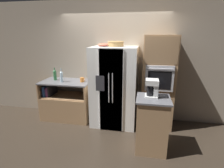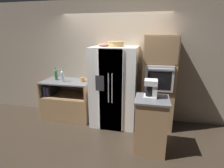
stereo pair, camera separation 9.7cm
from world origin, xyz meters
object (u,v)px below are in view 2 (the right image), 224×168
Objects in this scene: wicker_basket at (116,44)px; coffee_maker at (152,88)px; mug at (83,80)px; refrigerator at (114,87)px; bottle_short at (56,74)px; fruit_bowl at (104,45)px; wall_oven at (158,83)px; bottle_tall at (62,76)px.

wicker_basket is 1.14× the size of coffee_maker.
mug is at bearing 151.74° from coffee_maker.
refrigerator is 1.51m from bottle_short.
fruit_bowl is 0.97m from mug.
fruit_bowl is (-1.20, -0.00, 0.80)m from wall_oven.
wall_oven is (0.95, 0.09, 0.13)m from refrigerator.
bottle_tall is 1.03× the size of coffee_maker.
refrigerator reaches higher than coffee_maker.
wicker_basket is at bearing -1.13° from bottle_short.
refrigerator is at bearing -4.47° from mug.
mug is (-1.73, -0.03, -0.02)m from wall_oven.
wall_oven is 0.91m from coffee_maker.
bottle_tall is at bearing -176.98° from wall_oven.
coffee_maker is (1.06, -0.88, -0.65)m from fruit_bowl.
refrigerator is at bearing -174.72° from wall_oven.
coffee_maker is at bearing -20.39° from bottle_tall.
fruit_bowl is at bearing 2.49° from mug.
wall_oven is at bearing 0.19° from fruit_bowl.
refrigerator is 0.96m from fruit_bowl.
wicker_basket is at bearing 132.35° from coffee_maker.
coffee_maker is (1.59, -0.86, 0.16)m from mug.
bottle_tall is (-1.27, -0.10, -0.75)m from wicker_basket.
wall_oven is at bearing 81.06° from coffee_maker.
wall_oven is 1.24m from wicker_basket.
fruit_bowl is at bearing 160.94° from refrigerator.
refrigerator is at bearing -4.09° from bottle_short.
wall_oven is at bearing -0.43° from bottle_short.
coffee_maker is at bearing -28.26° from mug.
bottle_short is at bearing 150.68° from bottle_tall.
bottle_short reaches higher than mug.
mug is at bearing 10.68° from bottle_tall.
bottle_short is (-1.25, 0.02, -0.73)m from fruit_bowl.
wicker_basket is 1.15× the size of bottle_short.
wicker_basket reaches higher than mug.
bottle_tall is at bearing 159.61° from coffee_maker.
wall_oven is 1.44m from fruit_bowl.
wicker_basket is at bearing 75.46° from refrigerator.
wall_oven reaches higher than refrigerator.
bottle_short is at bearing 176.32° from mug.
bottle_short is (-0.24, 0.13, -0.00)m from bottle_tall.
coffee_maker reaches higher than bottle_tall.
fruit_bowl is at bearing -179.81° from wall_oven.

